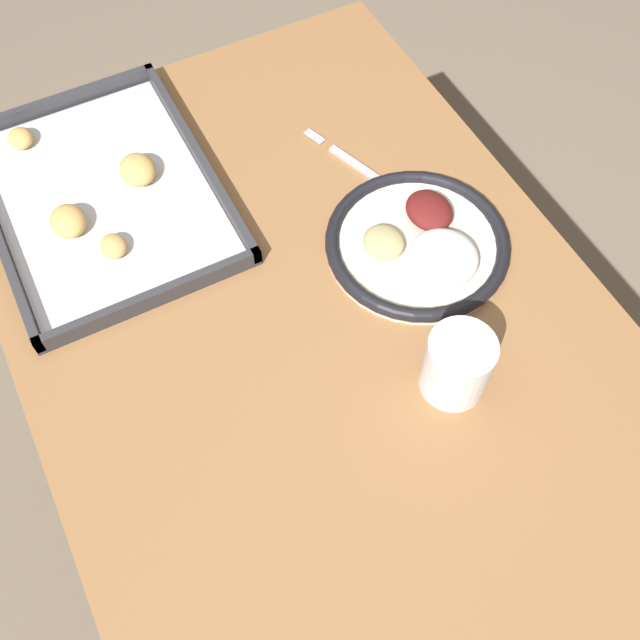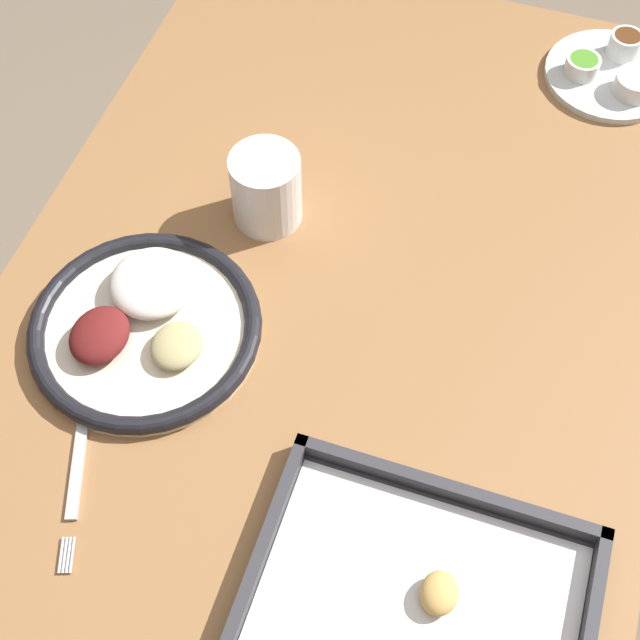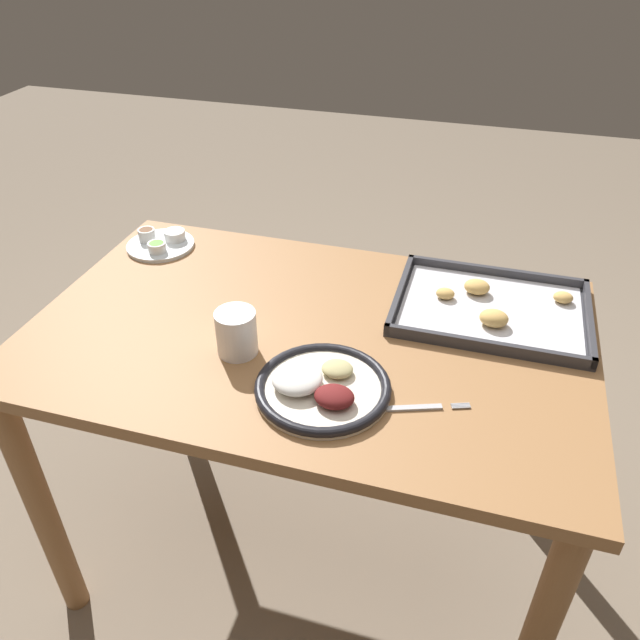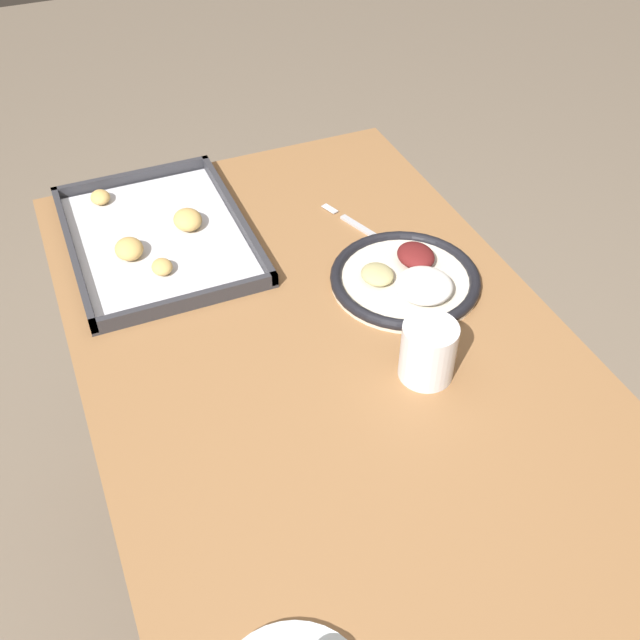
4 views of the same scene
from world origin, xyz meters
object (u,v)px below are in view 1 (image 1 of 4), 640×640
Objects in this scene: dinner_plate at (420,243)px; fork at (357,165)px; drinking_cup at (457,365)px; baking_tray at (101,195)px.

fork is (0.18, 0.00, -0.01)m from dinner_plate.
drinking_cup is at bearing 160.04° from dinner_plate.
fork is at bearing -107.49° from baking_tray.
baking_tray is (0.29, 0.37, -0.00)m from dinner_plate.
fork is 0.38m from baking_tray.
dinner_plate is 0.47m from baking_tray.
baking_tray is (0.11, 0.36, 0.01)m from fork.
baking_tray is 0.57m from drinking_cup.
baking_tray is 4.45× the size of drinking_cup.
drinking_cup is (-0.20, 0.07, 0.03)m from dinner_plate.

